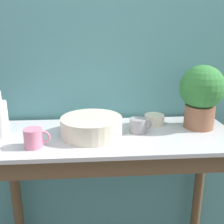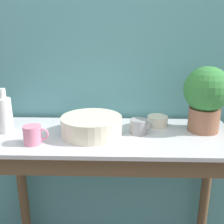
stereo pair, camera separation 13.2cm
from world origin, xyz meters
The scene contains 8 objects.
wall_back centered at (0.00, 0.57, 1.20)m, with size 6.00×0.05×2.40m.
counter_table centered at (0.00, 0.24, 0.67)m, with size 1.29×0.51×0.87m.
potted_plant centered at (0.48, 0.32, 1.07)m, with size 0.24×0.24×0.34m.
bowl_wash_large centered at (-0.10, 0.25, 0.92)m, with size 0.31×0.31×0.10m.
bottle_tall centered at (-0.56, 0.27, 0.97)m, with size 0.07×0.07×0.24m.
mug_grey centered at (0.14, 0.27, 0.91)m, with size 0.12×0.09×0.08m.
mug_pink centered at (-0.37, 0.12, 0.92)m, with size 0.12×0.09×0.09m.
bowl_small_cream centered at (0.25, 0.39, 0.90)m, with size 0.11×0.11×0.06m.
Camera 1 is at (-0.09, -1.00, 1.39)m, focal length 42.00 mm.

